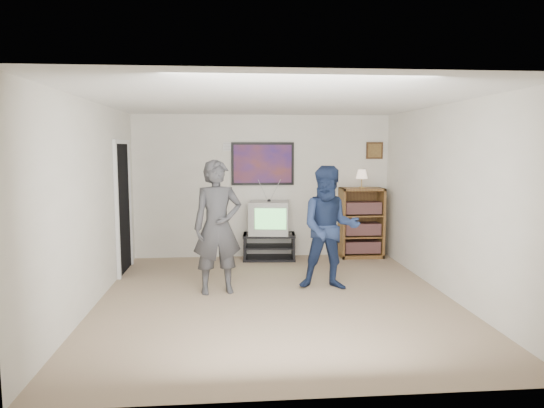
{
  "coord_description": "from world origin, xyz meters",
  "views": [
    {
      "loc": [
        -0.57,
        -6.01,
        1.94
      ],
      "look_at": [
        0.01,
        0.68,
        1.15
      ],
      "focal_mm": 32.0,
      "sensor_mm": 36.0,
      "label": 1
    }
  ],
  "objects": [
    {
      "name": "poster",
      "position": [
        0.0,
        2.48,
        1.65
      ],
      "size": [
        1.1,
        0.03,
        0.75
      ],
      "primitive_type": "cube",
      "color": "black",
      "rests_on": "room_shell"
    },
    {
      "name": "media_stand",
      "position": [
        0.09,
        2.23,
        0.22
      ],
      "size": [
        0.93,
        0.56,
        0.45
      ],
      "rotation": [
        0.0,
        0.0,
        -0.07
      ],
      "color": "black",
      "rests_on": "room_shell"
    },
    {
      "name": "person_tall",
      "position": [
        -0.74,
        0.36,
        0.89
      ],
      "size": [
        0.71,
        0.53,
        1.78
      ],
      "primitive_type": "imported",
      "rotation": [
        0.0,
        0.0,
        0.18
      ],
      "color": "#363538",
      "rests_on": "room_shell"
    },
    {
      "name": "room_shell",
      "position": [
        0.0,
        0.35,
        1.25
      ],
      "size": [
        4.51,
        5.0,
        2.51
      ],
      "color": "#816A51",
      "rests_on": "ground"
    },
    {
      "name": "small_picture",
      "position": [
        2.0,
        2.48,
        1.88
      ],
      "size": [
        0.3,
        0.03,
        0.3
      ],
      "primitive_type": "cube",
      "color": "black",
      "rests_on": "room_shell"
    },
    {
      "name": "bookshelf",
      "position": [
        1.73,
        2.28,
        0.61
      ],
      "size": [
        0.75,
        0.43,
        1.23
      ],
      "primitive_type": null,
      "color": "#572F1A",
      "rests_on": "room_shell"
    },
    {
      "name": "table_lamp",
      "position": [
        1.71,
        2.25,
        1.39
      ],
      "size": [
        0.2,
        0.2,
        0.32
      ],
      "primitive_type": null,
      "color": "#FFDDC1",
      "rests_on": "bookshelf"
    },
    {
      "name": "air_vent",
      "position": [
        -0.55,
        2.48,
        1.95
      ],
      "size": [
        0.28,
        0.02,
        0.14
      ],
      "primitive_type": "cube",
      "color": "white",
      "rests_on": "room_shell"
    },
    {
      "name": "crt_television",
      "position": [
        0.09,
        2.23,
        0.73
      ],
      "size": [
        0.74,
        0.65,
        0.57
      ],
      "primitive_type": null,
      "rotation": [
        0.0,
        0.0,
        -0.14
      ],
      "color": "#9F9E9A",
      "rests_on": "media_stand"
    },
    {
      "name": "controller_left",
      "position": [
        -0.77,
        0.56,
        1.15
      ],
      "size": [
        0.04,
        0.11,
        0.03
      ],
      "primitive_type": "cube",
      "rotation": [
        0.0,
        0.0,
        0.06
      ],
      "color": "white",
      "rests_on": "person_tall"
    },
    {
      "name": "person_short",
      "position": [
        0.77,
        0.4,
        0.85
      ],
      "size": [
        0.91,
        0.75,
        1.69
      ],
      "primitive_type": "imported",
      "rotation": [
        0.0,
        0.0,
        -0.14
      ],
      "color": "#1A2849",
      "rests_on": "room_shell"
    },
    {
      "name": "doorway",
      "position": [
        -2.23,
        1.6,
        1.0
      ],
      "size": [
        0.03,
        0.85,
        2.0
      ],
      "primitive_type": "cube",
      "color": "black",
      "rests_on": "room_shell"
    },
    {
      "name": "controller_right",
      "position": [
        0.77,
        0.58,
        0.99
      ],
      "size": [
        0.09,
        0.14,
        0.04
      ],
      "primitive_type": "cube",
      "rotation": [
        0.0,
        0.0,
        0.41
      ],
      "color": "white",
      "rests_on": "person_short"
    }
  ]
}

